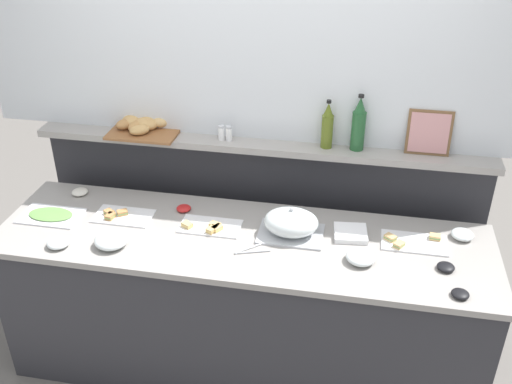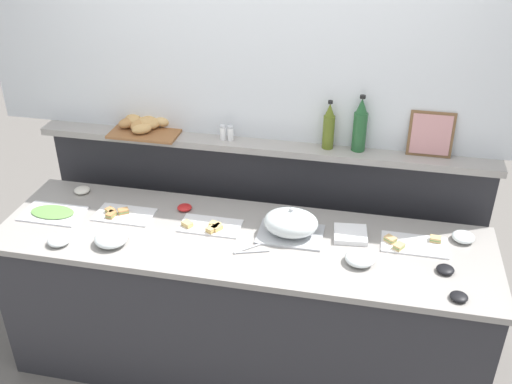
% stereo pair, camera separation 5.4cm
% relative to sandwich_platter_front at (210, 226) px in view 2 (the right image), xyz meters
% --- Properties ---
extents(ground_plane, '(12.00, 12.00, 0.00)m').
position_rel_sandwich_platter_front_xyz_m(ground_plane, '(0.19, 0.55, -0.92)').
color(ground_plane, slate).
extents(buffet_counter, '(2.61, 0.74, 0.91)m').
position_rel_sandwich_platter_front_xyz_m(buffet_counter, '(0.19, -0.05, -0.46)').
color(buffet_counter, '#2D2D33').
rests_on(buffet_counter, ground_plane).
extents(back_ledge_unit, '(2.63, 0.22, 1.23)m').
position_rel_sandwich_platter_front_xyz_m(back_ledge_unit, '(0.19, 0.49, -0.27)').
color(back_ledge_unit, '#2D2D33').
rests_on(back_ledge_unit, ground_plane).
extents(upper_wall_panel, '(3.23, 0.08, 1.37)m').
position_rel_sandwich_platter_front_xyz_m(upper_wall_panel, '(0.19, 0.52, 1.00)').
color(upper_wall_panel, silver).
rests_on(upper_wall_panel, back_ledge_unit).
extents(sandwich_platter_front, '(0.33, 0.18, 0.04)m').
position_rel_sandwich_platter_front_xyz_m(sandwich_platter_front, '(0.00, 0.00, 0.00)').
color(sandwich_platter_front, white).
rests_on(sandwich_platter_front, buffet_counter).
extents(sandwich_platter_rear, '(0.33, 0.19, 0.04)m').
position_rel_sandwich_platter_front_xyz_m(sandwich_platter_rear, '(1.06, 0.06, -0.00)').
color(sandwich_platter_rear, white).
rests_on(sandwich_platter_rear, buffet_counter).
extents(sandwich_platter_side, '(0.32, 0.18, 0.04)m').
position_rel_sandwich_platter_front_xyz_m(sandwich_platter_side, '(-0.51, 0.02, -0.00)').
color(sandwich_platter_side, white).
rests_on(sandwich_platter_side, buffet_counter).
extents(cold_cuts_platter, '(0.33, 0.21, 0.02)m').
position_rel_sandwich_platter_front_xyz_m(cold_cuts_platter, '(-0.89, -0.05, -0.00)').
color(cold_cuts_platter, silver).
rests_on(cold_cuts_platter, buffet_counter).
extents(serving_cloche, '(0.34, 0.24, 0.17)m').
position_rel_sandwich_platter_front_xyz_m(serving_cloche, '(0.43, 0.02, 0.06)').
color(serving_cloche, '#B7BABF').
rests_on(serving_cloche, buffet_counter).
extents(glass_bowl_large, '(0.14, 0.14, 0.06)m').
position_rel_sandwich_platter_front_xyz_m(glass_bowl_large, '(0.80, -0.15, 0.02)').
color(glass_bowl_large, silver).
rests_on(glass_bowl_large, buffet_counter).
extents(glass_bowl_medium, '(0.12, 0.12, 0.05)m').
position_rel_sandwich_platter_front_xyz_m(glass_bowl_medium, '(-0.71, -0.31, 0.01)').
color(glass_bowl_medium, silver).
rests_on(glass_bowl_medium, buffet_counter).
extents(glass_bowl_small, '(0.17, 0.17, 0.07)m').
position_rel_sandwich_platter_front_xyz_m(glass_bowl_small, '(-0.45, -0.25, 0.02)').
color(glass_bowl_small, silver).
rests_on(glass_bowl_small, buffet_counter).
extents(glass_bowl_extra, '(0.12, 0.12, 0.05)m').
position_rel_sandwich_platter_front_xyz_m(glass_bowl_extra, '(1.32, 0.16, 0.01)').
color(glass_bowl_extra, silver).
rests_on(glass_bowl_extra, buffet_counter).
extents(condiment_bowl_dark, '(0.09, 0.09, 0.03)m').
position_rel_sandwich_platter_front_xyz_m(condiment_bowl_dark, '(-0.84, 0.21, 0.01)').
color(condiment_bowl_dark, silver).
rests_on(condiment_bowl_dark, buffet_counter).
extents(condiment_bowl_red, '(0.08, 0.08, 0.03)m').
position_rel_sandwich_platter_front_xyz_m(condiment_bowl_red, '(-0.19, 0.15, 0.00)').
color(condiment_bowl_red, red).
rests_on(condiment_bowl_red, buffet_counter).
extents(condiment_bowl_teal, '(0.08, 0.08, 0.03)m').
position_rel_sandwich_platter_front_xyz_m(condiment_bowl_teal, '(1.26, -0.33, 0.00)').
color(condiment_bowl_teal, black).
rests_on(condiment_bowl_teal, buffet_counter).
extents(condiment_bowl_cream, '(0.09, 0.09, 0.03)m').
position_rel_sandwich_platter_front_xyz_m(condiment_bowl_cream, '(1.21, -0.14, 0.00)').
color(condiment_bowl_cream, black).
rests_on(condiment_bowl_cream, buffet_counter).
extents(serving_tongs, '(0.18, 0.13, 0.01)m').
position_rel_sandwich_platter_front_xyz_m(serving_tongs, '(0.25, -0.16, -0.01)').
color(serving_tongs, '#B7BABF').
rests_on(serving_tongs, buffet_counter).
extents(napkin_stack, '(0.19, 0.19, 0.03)m').
position_rel_sandwich_platter_front_xyz_m(napkin_stack, '(0.74, 0.07, 0.00)').
color(napkin_stack, white).
rests_on(napkin_stack, buffet_counter).
extents(wine_bottle_green, '(0.08, 0.08, 0.32)m').
position_rel_sandwich_platter_front_xyz_m(wine_bottle_green, '(0.73, 0.44, 0.46)').
color(wine_bottle_green, '#23562D').
rests_on(wine_bottle_green, back_ledge_unit).
extents(olive_oil_bottle, '(0.06, 0.06, 0.28)m').
position_rel_sandwich_platter_front_xyz_m(olive_oil_bottle, '(0.57, 0.43, 0.44)').
color(olive_oil_bottle, '#56661E').
rests_on(olive_oil_bottle, back_ledge_unit).
extents(salt_shaker, '(0.03, 0.03, 0.09)m').
position_rel_sandwich_platter_front_xyz_m(salt_shaker, '(-0.03, 0.42, 0.36)').
color(salt_shaker, white).
rests_on(salt_shaker, back_ledge_unit).
extents(pepper_shaker, '(0.03, 0.03, 0.09)m').
position_rel_sandwich_platter_front_xyz_m(pepper_shaker, '(0.02, 0.42, 0.36)').
color(pepper_shaker, white).
rests_on(pepper_shaker, back_ledge_unit).
extents(bread_basket, '(0.40, 0.28, 0.08)m').
position_rel_sandwich_platter_front_xyz_m(bread_basket, '(-0.51, 0.45, 0.36)').
color(bread_basket, brown).
rests_on(bread_basket, back_ledge_unit).
extents(framed_picture, '(0.23, 0.05, 0.25)m').
position_rel_sandwich_platter_front_xyz_m(framed_picture, '(1.11, 0.46, 0.44)').
color(framed_picture, brown).
rests_on(framed_picture, back_ledge_unit).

